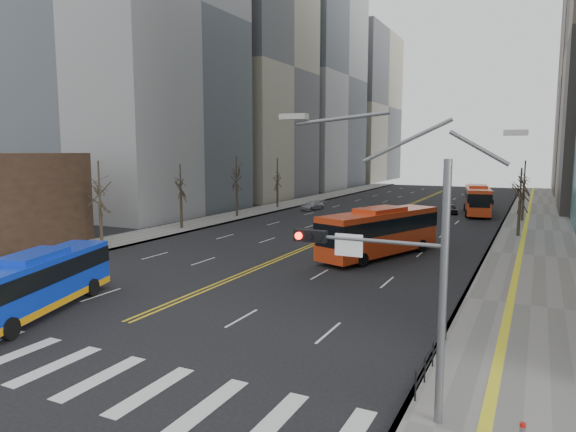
# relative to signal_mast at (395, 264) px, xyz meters

# --- Properties ---
(ground) EXTENTS (220.00, 220.00, 0.00)m
(ground) POSITION_rel_signal_mast_xyz_m (-13.77, -2.00, -4.86)
(ground) COLOR black
(sidewalk_right) EXTENTS (7.00, 130.00, 0.15)m
(sidewalk_right) POSITION_rel_signal_mast_xyz_m (3.73, 43.00, -4.78)
(sidewalk_right) COLOR slate
(sidewalk_right) RESTS_ON ground
(sidewalk_left) EXTENTS (5.00, 130.00, 0.15)m
(sidewalk_left) POSITION_rel_signal_mast_xyz_m (-30.27, 43.00, -4.78)
(sidewalk_left) COLOR slate
(sidewalk_left) RESTS_ON ground
(crosswalk) EXTENTS (26.70, 4.00, 0.01)m
(crosswalk) POSITION_rel_signal_mast_xyz_m (-13.77, -2.00, -4.85)
(crosswalk) COLOR silver
(crosswalk) RESTS_ON ground
(centerline) EXTENTS (0.55, 100.00, 0.01)m
(centerline) POSITION_rel_signal_mast_xyz_m (-13.77, 53.00, -4.85)
(centerline) COLOR gold
(centerline) RESTS_ON ground
(office_towers) EXTENTS (83.00, 134.00, 58.00)m
(office_towers) POSITION_rel_signal_mast_xyz_m (-13.64, 66.51, 19.07)
(office_towers) COLOR #939396
(office_towers) RESTS_ON ground
(signal_mast) EXTENTS (5.37, 0.37, 9.39)m
(signal_mast) POSITION_rel_signal_mast_xyz_m (0.00, 0.00, 0.00)
(signal_mast) COLOR slate
(signal_mast) RESTS_ON ground
(pedestrian_railing) EXTENTS (0.06, 6.06, 1.02)m
(pedestrian_railing) POSITION_rel_signal_mast_xyz_m (0.53, 4.00, -4.03)
(pedestrian_railing) COLOR black
(pedestrian_railing) RESTS_ON sidewalk_right
(street_trees) EXTENTS (35.20, 47.20, 7.60)m
(street_trees) POSITION_rel_signal_mast_xyz_m (-20.94, 32.55, 0.02)
(street_trees) COLOR #31271E
(street_trees) RESTS_ON ground
(blue_bus) EXTENTS (5.44, 10.95, 3.16)m
(blue_bus) POSITION_rel_signal_mast_xyz_m (-18.72, 2.00, -3.20)
(blue_bus) COLOR #0C2FBE
(blue_bus) RESTS_ON ground
(red_bus_near) EXTENTS (6.79, 12.42, 3.84)m
(red_bus_near) POSITION_rel_signal_mast_xyz_m (-7.15, 23.57, -2.73)
(red_bus_near) COLOR red
(red_bus_near) RESTS_ON ground
(red_bus_far) EXTENTS (4.56, 12.35, 3.81)m
(red_bus_far) POSITION_rel_signal_mast_xyz_m (-3.29, 55.10, -2.74)
(red_bus_far) COLOR red
(red_bus_far) RESTS_ON ground
(car_dark_mid) EXTENTS (2.48, 4.06, 1.29)m
(car_dark_mid) POSITION_rel_signal_mast_xyz_m (-6.47, 54.28, -4.21)
(car_dark_mid) COLOR black
(car_dark_mid) RESTS_ON ground
(car_silver) EXTENTS (2.46, 4.46, 1.22)m
(car_silver) POSITION_rel_signal_mast_xyz_m (-24.39, 50.03, -4.24)
(car_silver) COLOR #ACACB2
(car_silver) RESTS_ON ground
(car_dark_far) EXTENTS (2.74, 4.39, 1.13)m
(car_dark_far) POSITION_rel_signal_mast_xyz_m (-3.56, 67.16, -4.29)
(car_dark_far) COLOR black
(car_dark_far) RESTS_ON ground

